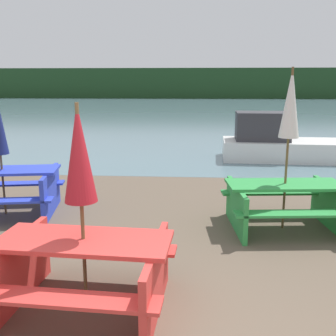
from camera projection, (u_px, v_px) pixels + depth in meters
The scene contains 8 objects.
water at pixel (192, 108), 33.86m from camera, with size 60.00×50.00×0.00m.
far_treeline at pixel (193, 83), 52.91m from camera, with size 80.00×1.60×4.00m.
picnic_table_red at pixel (85, 267), 3.93m from camera, with size 1.80×1.48×0.75m.
picnic_table_green at pixel (284, 201), 6.12m from camera, with size 1.89×1.53×0.73m.
picnic_table_blue at pixel (4, 188), 6.76m from camera, with size 2.06×1.66×0.80m.
umbrella_white at pixel (290, 104), 5.80m from camera, with size 0.30×0.30×2.47m.
umbrella_crimson at pixel (79, 155), 3.68m from camera, with size 0.32×0.32×2.08m.
boat at pixel (276, 143), 11.57m from camera, with size 3.55×1.70×1.39m.
Camera 1 is at (0.14, -2.43, 2.27)m, focal length 42.00 mm.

